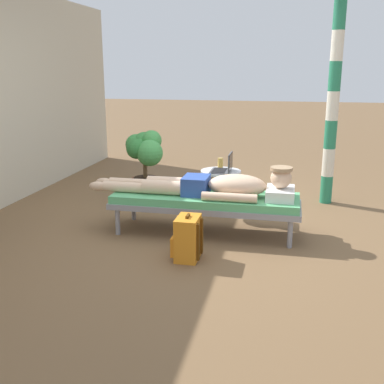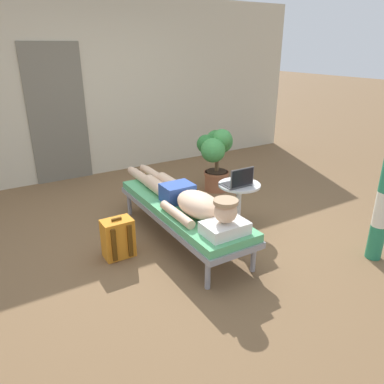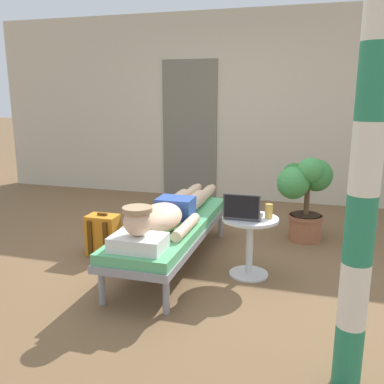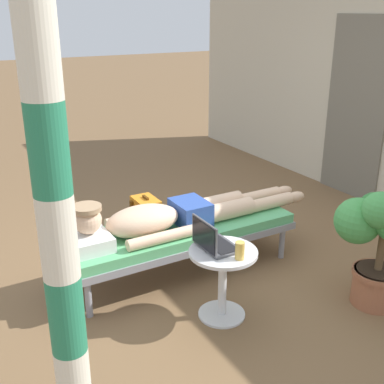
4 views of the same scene
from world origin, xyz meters
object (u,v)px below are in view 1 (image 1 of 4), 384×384
backpack (187,238)px  potted_plant (145,156)px  person_reclining (215,186)px  porch_post (333,106)px  drink_glass (220,163)px  lounge_chair (205,201)px  side_table (221,184)px  laptop (225,167)px

backpack → potted_plant: potted_plant is taller
backpack → person_reclining: bearing=-10.2°
porch_post → drink_glass: bearing=113.9°
lounge_chair → porch_post: porch_post is taller
backpack → potted_plant: bearing=28.0°
lounge_chair → porch_post: (1.45, -1.33, 0.90)m
person_reclining → drink_glass: person_reclining is taller
lounge_chair → person_reclining: size_ratio=0.91×
person_reclining → drink_glass: 0.88m
lounge_chair → side_table: (0.72, -0.05, 0.01)m
laptop → drink_glass: laptop is taller
potted_plant → porch_post: bearing=-82.6°
drink_glass → backpack: 1.64m
porch_post → person_reclining: bearing=139.8°
laptop → lounge_chair: bearing=171.0°
laptop → backpack: 1.45m
porch_post → potted_plant: bearing=97.4°
drink_glass → potted_plant: bearing=75.4°
lounge_chair → drink_glass: drink_glass is taller
person_reclining → lounge_chair: bearing=90.0°
side_table → potted_plant: 1.18m
drink_glass → porch_post: (0.58, -1.31, 0.66)m
drink_glass → porch_post: 1.57m
lounge_chair → laptop: 0.71m
person_reclining → porch_post: (1.45, -1.23, 0.73)m
porch_post → side_table: bearing=119.8°
person_reclining → drink_glass: bearing=5.0°
laptop → drink_glass: (0.21, 0.08, 0.00)m
side_table → potted_plant: (0.42, 1.08, 0.23)m
lounge_chair → backpack: 0.74m
backpack → porch_post: porch_post is taller
side_table → backpack: (-1.45, 0.08, -0.16)m
side_table → backpack: side_table is taller
lounge_chair → person_reclining: (-0.00, -0.10, 0.17)m
porch_post → lounge_chair: bearing=137.5°
side_table → potted_plant: size_ratio=0.57×
lounge_chair → drink_glass: 0.90m
person_reclining → backpack: size_ratio=5.12×
side_table → porch_post: bearing=-60.2°
person_reclining → laptop: (0.66, -0.00, 0.06)m
laptop → backpack: bearing=174.4°
side_table → laptop: (-0.06, -0.05, 0.23)m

